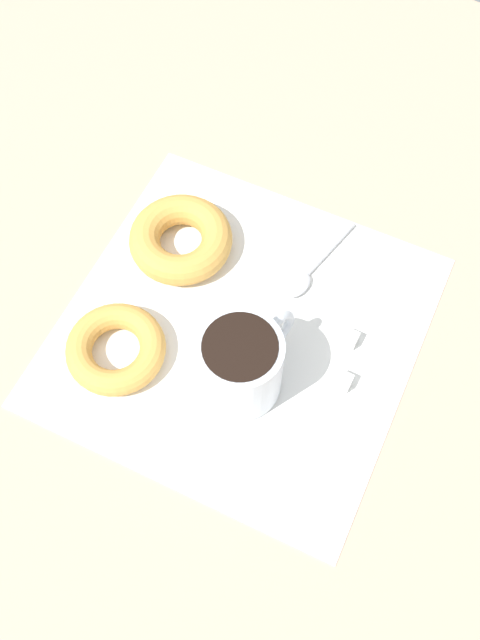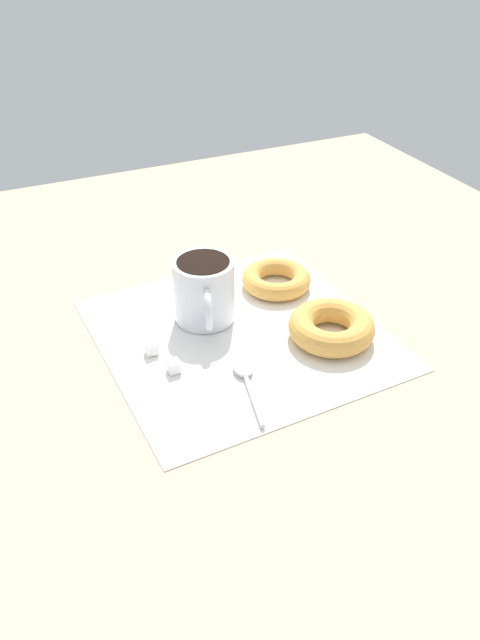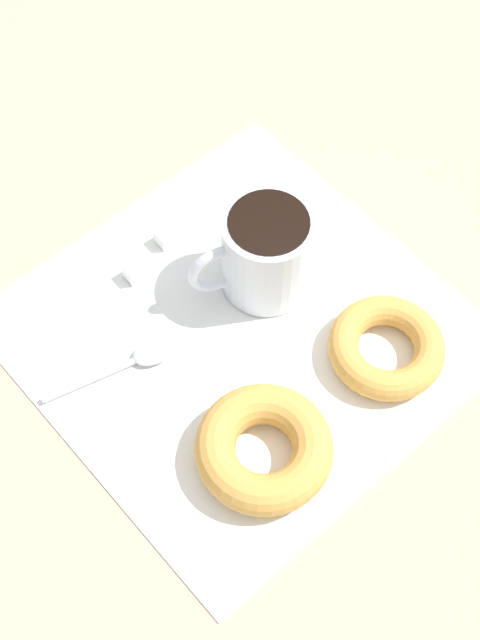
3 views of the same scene
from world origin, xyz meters
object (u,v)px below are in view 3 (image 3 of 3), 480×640
at_px(donut_near_cup, 264,448).
at_px(spoon, 137,359).
at_px(coffee_cup, 265,252).
at_px(sugar_cube_extra, 165,238).
at_px(sugar_cube, 133,272).
at_px(donut_far, 386,347).

xyz_separation_m(donut_near_cup, spoon, (-0.13, -0.03, -0.01)).
bearing_deg(coffee_cup, spoon, -91.81).
distance_m(spoon, sugar_cube_extra, 0.13).
bearing_deg(sugar_cube, donut_near_cup, -5.55).
distance_m(donut_near_cup, sugar_cube_extra, 0.23).
distance_m(donut_near_cup, spoon, 0.14).
bearing_deg(sugar_cube_extra, donut_near_cup, -16.54).
distance_m(sugar_cube, sugar_cube_extra, 0.05).
height_order(donut_near_cup, sugar_cube_extra, donut_near_cup).
relative_size(donut_near_cup, spoon, 0.93).
xyz_separation_m(donut_near_cup, donut_far, (-0.01, 0.14, -0.00)).
bearing_deg(donut_far, coffee_cup, -165.89).
bearing_deg(sugar_cube, donut_far, 30.98).
bearing_deg(donut_far, sugar_cube, -149.02).
height_order(coffee_cup, sugar_cube, coffee_cup).
relative_size(donut_far, spoon, 0.84).
bearing_deg(donut_near_cup, coffee_cup, 139.94).
xyz_separation_m(spoon, sugar_cube_extra, (-0.08, 0.09, 0.00)).
bearing_deg(spoon, coffee_cup, 88.19).
xyz_separation_m(coffee_cup, donut_far, (0.12, 0.03, -0.03)).
xyz_separation_m(donut_far, sugar_cube, (-0.20, -0.12, -0.01)).
bearing_deg(coffee_cup, donut_far, 14.11).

